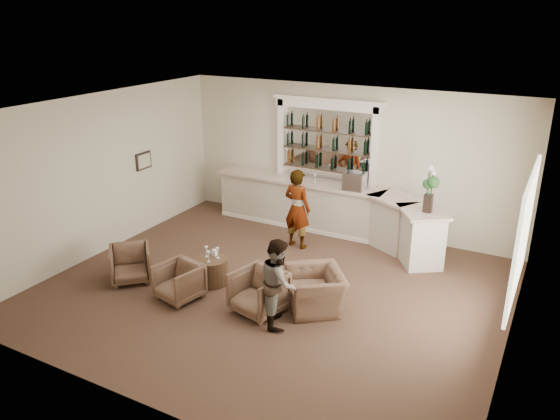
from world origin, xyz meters
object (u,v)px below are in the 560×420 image
Objects in this scene: bar_counter at (331,209)px; armchair_right at (259,292)px; armchair_center at (179,282)px; sommelier at (297,209)px; cocktail_table at (212,271)px; flower_vase at (430,186)px; armchair_left at (130,264)px; armchair_far at (315,290)px; guest at (279,282)px; espresso_machine at (355,181)px.

bar_counter reaches higher than armchair_right.
sommelier is at bearing 87.73° from armchair_center.
cocktail_table is 4.44m from flower_vase.
armchair_left is 3.57m from armchair_far.
flower_vase is at bearing 57.30° from armchair_center.
armchair_left is 1.03× the size of armchair_center.
guest is at bearing -3.91° from armchair_right.
cocktail_table is 1.40× the size of espresso_machine.
flower_vase is at bearing -15.85° from bar_counter.
sommelier is 3.91× the size of espresso_machine.
flower_vase is (2.64, 0.37, 0.80)m from sommelier.
cocktail_table is 0.83× the size of armchair_left.
guest is at bearing -19.39° from cocktail_table.
bar_counter is 4.22m from armchair_center.
armchair_left is 0.92× the size of armchair_right.
guest is 2.04× the size of armchair_center.
armchair_center is 0.89× the size of armchair_right.
sommelier is 2.32× the size of armchair_left.
armchair_right reaches higher than armchair_center.
bar_counter is 3.39m from armchair_far.
armchair_center is (-0.81, -3.03, -0.54)m from sommelier.
guest is 1.82× the size of armchair_right.
flower_vase reaches higher than armchair_center.
guest is 1.98× the size of armchair_left.
espresso_machine is (0.89, 0.98, 0.47)m from sommelier.
cocktail_table is 0.76× the size of armchair_right.
sommelier is 3.18m from armchair_center.
armchair_far reaches higher than armchair_center.
armchair_right reaches higher than armchair_far.
armchair_left is at bearing -172.94° from armchair_center.
armchair_right is at bearing 43.58° from guest.
flower_vase is (2.30, -0.65, 1.09)m from bar_counter.
armchair_far is at bearing 2.94° from cocktail_table.
armchair_left is at bearing 63.39° from sommelier.
sommelier is (0.64, 2.27, 0.62)m from cocktail_table.
cocktail_table is 0.66× the size of flower_vase.
bar_counter is 1.12m from sommelier.
armchair_far is at bearing -31.42° from armchair_left.
armchair_center is 4.47m from espresso_machine.
armchair_far reaches higher than cocktail_table.
armchair_center is at bearing 83.62° from sommelier.
guest is at bearing 119.70° from sommelier.
armchair_left is (-3.17, -0.02, -0.40)m from guest.
cocktail_table is at bearing -19.08° from armchair_left.
sommelier is 3.10m from guest.
flower_vase is (1.74, -0.60, 0.33)m from espresso_machine.
bar_counter is at bearing 86.94° from armchair_center.
espresso_machine reaches higher than armchair_left.
bar_counter is at bearing 164.15° from flower_vase.
bar_counter is at bearing 173.35° from espresso_machine.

